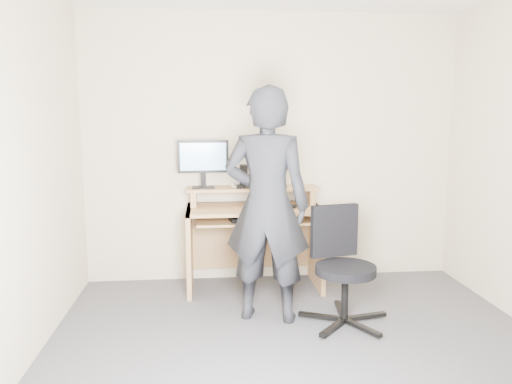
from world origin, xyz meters
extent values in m
plane|color=#4F4F53|center=(0.00, 0.00, 0.00)|extent=(3.50, 3.50, 0.00)
cube|color=beige|center=(0.00, 1.75, 1.25)|extent=(3.50, 0.02, 2.50)
cube|color=tan|center=(-0.78, 1.45, 0.38)|extent=(0.04, 0.60, 0.75)
cube|color=tan|center=(0.38, 1.45, 0.38)|extent=(0.04, 0.60, 0.75)
cube|color=tan|center=(-0.20, 1.45, 0.73)|extent=(1.20, 0.60, 0.03)
cube|color=tan|center=(-0.20, 1.37, 0.64)|extent=(1.02, 0.38, 0.02)
cube|color=tan|center=(-0.74, 1.60, 0.82)|extent=(0.05, 0.28, 0.15)
cube|color=tan|center=(0.34, 1.60, 0.82)|extent=(0.05, 0.28, 0.15)
cube|color=tan|center=(-0.20, 1.60, 0.90)|extent=(1.20, 0.30, 0.02)
cube|color=tan|center=(-0.20, 1.74, 0.42)|extent=(1.20, 0.03, 0.65)
cube|color=black|center=(-0.65, 1.57, 0.92)|extent=(0.20, 0.13, 0.01)
cube|color=black|center=(-0.65, 1.59, 0.99)|extent=(0.05, 0.04, 0.13)
cube|color=black|center=(-0.65, 1.57, 1.20)|extent=(0.46, 0.06, 0.29)
cube|color=#92C9FD|center=(-0.65, 1.55, 1.20)|extent=(0.41, 0.03, 0.25)
cube|color=black|center=(-0.28, 1.63, 1.01)|extent=(0.08, 0.13, 0.20)
cylinder|color=#B2B2B7|center=(-0.18, 1.60, 1.00)|extent=(0.10, 0.10, 0.18)
cube|color=black|center=(0.08, 1.59, 0.92)|extent=(0.08, 0.13, 0.01)
cube|color=black|center=(-0.33, 1.50, 0.93)|extent=(0.05, 0.04, 0.03)
torus|color=silver|center=(-0.31, 1.65, 0.92)|extent=(0.19, 0.19, 0.06)
cube|color=black|center=(-0.19, 1.36, 0.67)|extent=(0.48, 0.25, 0.03)
ellipsoid|color=black|center=(0.12, 1.35, 0.77)|extent=(0.11, 0.09, 0.04)
cube|color=black|center=(0.58, 0.62, 0.04)|extent=(0.35, 0.12, 0.03)
cube|color=black|center=(0.42, 0.76, 0.04)|extent=(0.08, 0.35, 0.03)
cube|color=black|center=(0.24, 0.65, 0.04)|extent=(0.33, 0.18, 0.03)
cube|color=black|center=(0.28, 0.44, 0.04)|extent=(0.26, 0.29, 0.03)
cube|color=black|center=(0.50, 0.42, 0.04)|extent=(0.21, 0.32, 0.03)
cylinder|color=black|center=(0.41, 0.58, 0.23)|extent=(0.05, 0.05, 0.36)
cylinder|color=black|center=(0.41, 0.58, 0.43)|extent=(0.45, 0.45, 0.06)
cube|color=black|center=(0.36, 0.77, 0.68)|extent=(0.38, 0.13, 0.41)
imported|color=black|center=(-0.17, 0.75, 0.89)|extent=(0.74, 0.59, 1.79)
camera|label=1|loc=(-0.61, -2.92, 1.59)|focal=35.00mm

